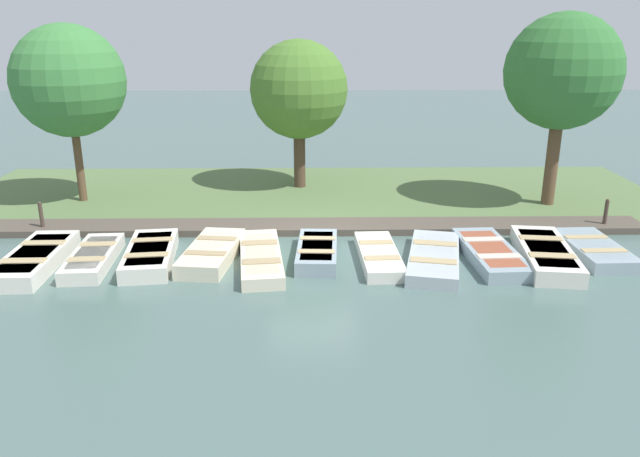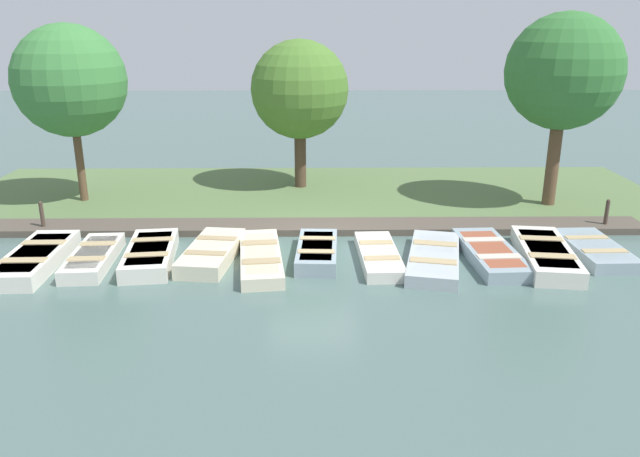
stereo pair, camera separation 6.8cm
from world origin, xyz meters
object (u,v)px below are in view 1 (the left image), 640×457
at_px(mooring_post_far, 606,214).
at_px(park_tree_center, 563,72).
at_px(rowboat_0, 35,259).
at_px(rowboat_1, 93,257).
at_px(rowboat_9, 546,254).
at_px(mooring_post_near, 42,217).
at_px(rowboat_4, 261,257).
at_px(rowboat_2, 150,254).
at_px(rowboat_10, 594,249).
at_px(park_tree_far_left, 69,81).
at_px(rowboat_6, 379,255).
at_px(rowboat_5, 317,251).
at_px(rowboat_3, 212,252).
at_px(rowboat_8, 490,253).
at_px(rowboat_7, 434,258).
at_px(park_tree_left, 299,90).

bearing_deg(mooring_post_far, park_tree_center, -158.61).
bearing_deg(rowboat_0, rowboat_1, 95.87).
height_order(rowboat_9, mooring_post_near, mooring_post_near).
xyz_separation_m(rowboat_0, rowboat_4, (-0.14, 5.67, -0.05)).
height_order(rowboat_2, rowboat_10, rowboat_2).
bearing_deg(park_tree_center, park_tree_far_left, -92.49).
xyz_separation_m(rowboat_1, rowboat_2, (-0.12, 1.42, 0.03)).
bearing_deg(rowboat_6, park_tree_center, 125.59).
xyz_separation_m(rowboat_4, rowboat_6, (-0.11, 3.04, -0.01)).
bearing_deg(rowboat_4, mooring_post_near, -117.38).
bearing_deg(rowboat_10, rowboat_5, -90.67).
bearing_deg(rowboat_9, park_tree_far_left, -104.04).
bearing_deg(park_tree_center, mooring_post_far, 21.39).
distance_m(rowboat_3, mooring_post_near, 5.71).
bearing_deg(rowboat_8, rowboat_6, -91.49).
bearing_deg(rowboat_7, rowboat_5, -85.33).
distance_m(rowboat_9, park_tree_left, 10.20).
xyz_separation_m(mooring_post_near, park_tree_center, (-2.25, 15.64, 3.90)).
height_order(rowboat_10, park_tree_left, park_tree_left).
bearing_deg(rowboat_6, rowboat_7, 79.33).
relative_size(rowboat_1, rowboat_7, 0.82).
distance_m(rowboat_8, park_tree_center, 6.98).
xyz_separation_m(rowboat_0, rowboat_7, (-0.03, 10.10, -0.04)).
bearing_deg(rowboat_7, rowboat_6, -86.00).
distance_m(rowboat_2, park_tree_left, 8.64).
distance_m(rowboat_4, rowboat_5, 1.48).
xyz_separation_m(rowboat_1, rowboat_8, (-0.14, 10.22, -0.01)).
relative_size(rowboat_6, rowboat_9, 0.85).
distance_m(rowboat_0, park_tree_far_left, 6.82).
height_order(rowboat_2, mooring_post_near, mooring_post_near).
bearing_deg(rowboat_6, park_tree_far_left, -121.46).
height_order(rowboat_0, rowboat_8, rowboat_0).
xyz_separation_m(rowboat_1, rowboat_6, (-0.08, 7.31, -0.02)).
distance_m(rowboat_4, rowboat_7, 4.43).
relative_size(rowboat_8, mooring_post_near, 3.50).
distance_m(rowboat_2, mooring_post_far, 13.05).
xyz_separation_m(rowboat_7, mooring_post_near, (-2.62, -10.96, 0.31)).
distance_m(rowboat_1, rowboat_2, 1.43).
xyz_separation_m(rowboat_1, rowboat_7, (0.14, 8.70, -0.01)).
height_order(rowboat_8, rowboat_10, same).
bearing_deg(park_tree_far_left, rowboat_2, 33.53).
relative_size(rowboat_6, park_tree_center, 0.49).
distance_m(rowboat_10, mooring_post_far, 2.44).
bearing_deg(mooring_post_near, rowboat_3, 66.91).
bearing_deg(park_tree_far_left, rowboat_8, 66.83).
relative_size(park_tree_far_left, park_tree_left, 1.10).
distance_m(rowboat_5, park_tree_center, 9.79).
relative_size(rowboat_2, mooring_post_near, 3.22).
bearing_deg(rowboat_1, rowboat_5, 89.48).
relative_size(rowboat_3, rowboat_8, 0.91).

